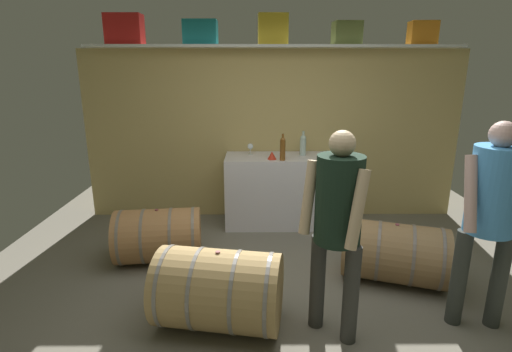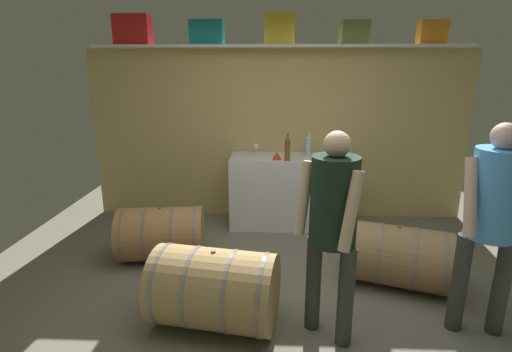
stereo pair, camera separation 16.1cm
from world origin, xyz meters
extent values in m
cube|color=#6D685A|center=(0.00, 0.56, -0.01)|extent=(6.10, 7.69, 0.02)
cube|color=tan|center=(0.00, 2.24, 1.10)|extent=(4.90, 0.10, 2.20)
cube|color=silver|center=(0.00, 2.09, 2.21)|extent=(4.51, 0.40, 0.03)
cube|color=red|center=(-1.79, 2.09, 2.41)|extent=(0.43, 0.24, 0.35)
cube|color=teal|center=(-0.89, 2.09, 2.37)|extent=(0.41, 0.25, 0.29)
cube|color=yellow|center=(-0.01, 2.09, 2.41)|extent=(0.36, 0.20, 0.36)
cube|color=olive|center=(0.87, 2.09, 2.36)|extent=(0.34, 0.26, 0.27)
cube|color=orange|center=(1.79, 2.09, 2.37)|extent=(0.33, 0.25, 0.27)
cube|color=white|center=(0.11, 1.88, 0.45)|extent=(1.42, 0.61, 0.90)
cylinder|color=brown|center=(0.09, 1.65, 1.01)|extent=(0.07, 0.07, 0.23)
sphere|color=brown|center=(0.09, 1.65, 1.14)|extent=(0.06, 0.06, 0.06)
cylinder|color=brown|center=(0.09, 1.65, 1.18)|extent=(0.03, 0.03, 0.07)
cylinder|color=#B1C8BB|center=(0.37, 1.94, 1.00)|extent=(0.08, 0.08, 0.21)
sphere|color=#B1C8BB|center=(0.37, 1.94, 1.12)|extent=(0.07, 0.07, 0.07)
cylinder|color=#B1C8BB|center=(0.37, 1.94, 1.16)|extent=(0.03, 0.03, 0.08)
cylinder|color=white|center=(-0.29, 1.99, 0.90)|extent=(0.06, 0.06, 0.00)
cylinder|color=white|center=(-0.29, 1.99, 0.94)|extent=(0.01, 0.01, 0.07)
sphere|color=white|center=(-0.29, 1.99, 1.00)|extent=(0.07, 0.07, 0.07)
sphere|color=maroon|center=(-0.29, 1.99, 0.99)|extent=(0.05, 0.05, 0.05)
cone|color=red|center=(-0.03, 1.71, 0.94)|extent=(0.11, 0.11, 0.10)
cylinder|color=#977148|center=(1.07, 0.45, 0.29)|extent=(1.05, 0.83, 0.56)
cylinder|color=slate|center=(0.70, 0.57, 0.29)|extent=(0.21, 0.55, 0.57)
cylinder|color=slate|center=(0.93, 0.49, 0.29)|extent=(0.21, 0.55, 0.57)
cylinder|color=slate|center=(1.21, 0.40, 0.29)|extent=(0.21, 0.55, 0.57)
cylinder|color=slate|center=(1.44, 0.32, 0.29)|extent=(0.21, 0.55, 0.57)
cylinder|color=#93454E|center=(1.07, 0.45, 0.57)|extent=(0.04, 0.04, 0.01)
cylinder|color=#A0804D|center=(-0.52, -0.22, 0.32)|extent=(1.03, 0.77, 0.62)
cylinder|color=slate|center=(-0.91, -0.15, 0.32)|extent=(0.13, 0.63, 0.63)
cylinder|color=slate|center=(-0.67, -0.19, 0.32)|extent=(0.13, 0.63, 0.63)
cylinder|color=slate|center=(-0.37, -0.24, 0.32)|extent=(0.13, 0.63, 0.63)
cylinder|color=slate|center=(-0.13, -0.29, 0.32)|extent=(0.13, 0.63, 0.63)
cylinder|color=#8E4F4F|center=(-0.52, -0.22, 0.63)|extent=(0.04, 0.04, 0.01)
cylinder|color=#AF7948|center=(-1.24, 0.86, 0.28)|extent=(0.92, 0.65, 0.56)
cylinder|color=gray|center=(-1.60, 0.81, 0.28)|extent=(0.09, 0.57, 0.57)
cylinder|color=gray|center=(-1.38, 0.84, 0.28)|extent=(0.09, 0.57, 0.57)
cylinder|color=gray|center=(-1.10, 0.87, 0.28)|extent=(0.09, 0.57, 0.57)
cylinder|color=gray|center=(-0.88, 0.90, 0.28)|extent=(0.09, 0.57, 0.57)
cylinder|color=brown|center=(-1.24, 0.86, 0.57)|extent=(0.04, 0.04, 0.01)
cylinder|color=#343430|center=(0.24, -0.22, 0.38)|extent=(0.12, 0.12, 0.76)
cylinder|color=#343430|center=(0.45, -0.40, 0.38)|extent=(0.12, 0.12, 0.76)
cylinder|color=black|center=(0.34, -0.31, 1.07)|extent=(0.33, 0.33, 0.63)
sphere|color=tan|center=(0.34, -0.31, 1.47)|extent=(0.18, 0.18, 0.18)
cylinder|color=tan|center=(0.14, -0.26, 1.07)|extent=(0.17, 0.18, 0.54)
cylinder|color=tan|center=(0.42, -0.51, 1.07)|extent=(0.20, 0.21, 0.53)
cylinder|color=#313530|center=(1.34, -0.19, 0.39)|extent=(0.12, 0.12, 0.78)
cylinder|color=#313530|center=(1.63, -0.23, 0.39)|extent=(0.12, 0.12, 0.78)
cylinder|color=#448DCE|center=(1.48, -0.21, 1.11)|extent=(0.34, 0.34, 0.65)
sphere|color=tan|center=(1.48, -0.21, 1.51)|extent=(0.19, 0.19, 0.19)
cylinder|color=tan|center=(1.28, -0.28, 1.11)|extent=(0.11, 0.25, 0.54)
camera|label=1|loc=(-0.25, -2.87, 1.96)|focal=27.30mm
camera|label=2|loc=(-0.09, -2.87, 1.96)|focal=27.30mm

